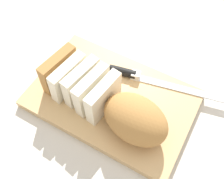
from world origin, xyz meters
TOP-DOWN VIEW (x-y plane):
  - ground_plane at (0.00, 0.00)m, footprint 3.00×3.00m
  - cutting_board at (0.00, 0.00)m, footprint 0.37×0.25m
  - bread_loaf at (-0.02, 0.04)m, footprint 0.30×0.12m
  - bread_knife at (-0.03, -0.08)m, footprint 0.30×0.09m
  - crumb_near_knife at (0.02, 0.02)m, footprint 0.01×0.01m
  - crumb_near_loaf at (-0.02, 0.05)m, footprint 0.01×0.01m
  - crumb_stray_left at (-0.06, 0.05)m, footprint 0.01×0.01m

SIDE VIEW (x-z plane):
  - ground_plane at x=0.00m, z-range 0.00..0.00m
  - cutting_board at x=0.00m, z-range 0.00..0.02m
  - crumb_near_knife at x=0.02m, z-range 0.02..0.03m
  - crumb_stray_left at x=-0.06m, z-range 0.02..0.03m
  - crumb_near_loaf at x=-0.02m, z-range 0.02..0.03m
  - bread_knife at x=-0.03m, z-range 0.02..0.04m
  - bread_loaf at x=-0.02m, z-range 0.02..0.11m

